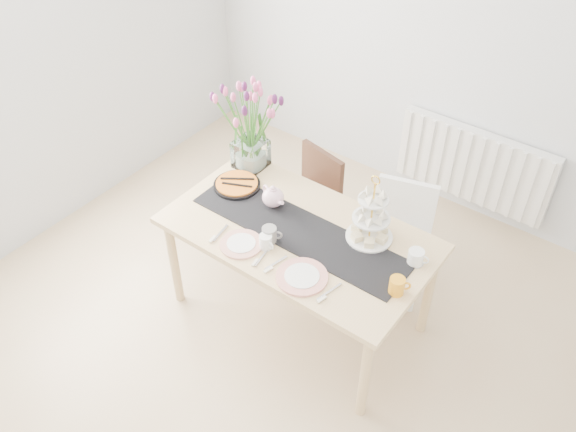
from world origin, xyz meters
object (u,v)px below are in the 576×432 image
Objects in this scene: dining_table at (299,241)px; mug_orange at (397,286)px; cake_stand at (371,223)px; plate_right at (302,277)px; teapot at (273,197)px; tart_tin at (237,185)px; mug_white at (266,242)px; chair_white at (400,230)px; chair_brown at (311,195)px; radiator at (473,166)px; tulip_vase at (249,116)px; plate_left at (241,244)px; cream_jug at (416,257)px; mug_grey at (269,235)px.

mug_orange is at bearing -6.49° from dining_table.
plate_right is (-0.13, -0.49, -0.11)m from cake_stand.
mug_orange is at bearing 10.55° from teapot.
tart_tin is 3.37× the size of mug_white.
chair_white is at bearing 63.61° from teapot.
chair_brown is 1.93× the size of cake_stand.
dining_table is 15.75× the size of mug_orange.
radiator is 1.88m from tart_tin.
radiator is at bearing 87.14° from cake_stand.
tulip_vase is 6.98× the size of mug_orange.
radiator is at bearing 86.49° from teapot.
tulip_vase is at bearing 107.50° from tart_tin.
tulip_vase reaches higher than teapot.
mug_white reaches higher than tart_tin.
mug_white reaches higher than plate_left.
plate_left is (0.14, -0.92, 0.31)m from chair_brown.
mug_orange is at bearing 23.08° from mug_white.
mug_orange is (1.04, -0.71, 0.35)m from chair_brown.
tulip_vase is at bearing -129.43° from radiator.
chair_white is at bearing 83.06° from plate_right.
chair_white is (-0.09, -0.99, 0.01)m from radiator.
cream_jug is at bearing -11.65° from chair_brown.
dining_table is 0.75m from chair_brown.
radiator is at bearing 71.91° from plate_left.
dining_table is at bearing -27.76° from tulip_vase.
radiator is 1.75m from teapot.
tulip_vase is at bearing 172.06° from cake_stand.
plate_right is (0.44, 0.00, 0.00)m from plate_left.
cream_jug is 0.36× the size of plate_left.
chair_brown is at bearing 149.74° from cream_jug.
tart_tin is at bearing 118.67° from mug_grey.
tulip_vase reaches higher than chair_white.
cream_jug is (0.31, -0.02, -0.07)m from cake_stand.
teapot is 0.40m from plate_left.
tart_tin is (-1.01, -1.55, 0.32)m from radiator.
chair_white is 7.85× the size of mug_grey.
mug_grey reaches higher than tart_tin.
chair_white is 0.89m from mug_orange.
cake_stand is at bearing 28.60° from dining_table.
teapot is at bearing -170.66° from cake_stand.
chair_white is at bearing 30.71° from mug_grey.
radiator is at bearing 50.57° from tulip_vase.
plate_left is 0.44m from plate_right.
cake_stand is 0.76m from plate_left.
mug_orange is at bearing -25.00° from mug_grey.
mug_grey is (-0.77, -0.35, 0.01)m from cream_jug.
chair_brown is 0.98× the size of chair_white.
dining_table is 5.26× the size of tart_tin.
tart_tin is (-0.57, 0.10, 0.09)m from dining_table.
cream_jug is at bearing 14.75° from dining_table.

